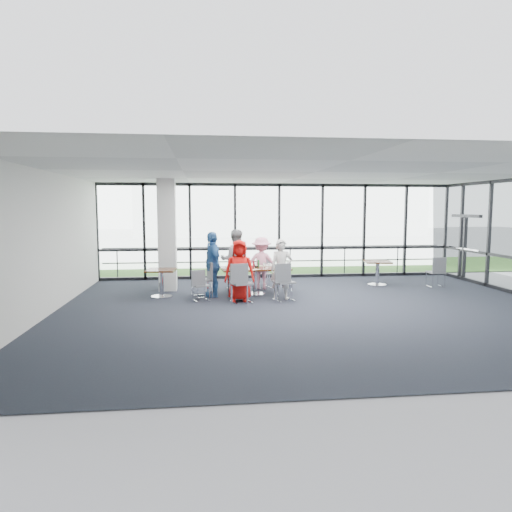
{
  "coord_description": "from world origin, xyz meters",
  "views": [
    {
      "loc": [
        -2.56,
        -10.32,
        2.37
      ],
      "look_at": [
        -1.17,
        1.71,
        1.1
      ],
      "focal_mm": 32.0,
      "sensor_mm": 36.0,
      "label": 1
    }
  ],
  "objects": [
    {
      "name": "chair_spare_la",
      "position": [
        -2.64,
        1.3,
        0.4
      ],
      "size": [
        0.5,
        0.5,
        0.8
      ],
      "primitive_type": null,
      "rotation": [
        0.0,
        0.0,
        0.36
      ],
      "color": "slate",
      "rests_on": "ground"
    },
    {
      "name": "menu_a",
      "position": [
        -1.23,
        1.56,
        0.75
      ],
      "size": [
        0.35,
        0.33,
        0.0
      ],
      "primitive_type": "cube",
      "rotation": [
        0.0,
        0.0,
        0.63
      ],
      "color": "beige",
      "rests_on": "main_table"
    },
    {
      "name": "hangar_aux",
      "position": [
        -18.0,
        28.0,
        2.0
      ],
      "size": [
        10.0,
        6.0,
        4.0
      ],
      "primitive_type": "cube",
      "color": "silver",
      "rests_on": "ground"
    },
    {
      "name": "plate_fl",
      "position": [
        -1.65,
        2.31,
        0.76
      ],
      "size": [
        0.26,
        0.26,
        0.01
      ],
      "primitive_type": "cylinder",
      "color": "white",
      "rests_on": "main_table"
    },
    {
      "name": "chair_main_end",
      "position": [
        -2.6,
        1.82,
        0.46
      ],
      "size": [
        0.56,
        0.56,
        0.92
      ],
      "primitive_type": null,
      "rotation": [
        0.0,
        0.0,
        -1.27
      ],
      "color": "slate",
      "rests_on": "ground"
    },
    {
      "name": "tumbler_d",
      "position": [
        -1.83,
        1.82,
        0.82
      ],
      "size": [
        0.07,
        0.07,
        0.14
      ],
      "primitive_type": "cylinder",
      "color": "white",
      "rests_on": "main_table"
    },
    {
      "name": "tumbler_c",
      "position": [
        -1.17,
        2.19,
        0.82
      ],
      "size": [
        0.07,
        0.07,
        0.14
      ],
      "primitive_type": "cylinder",
      "color": "white",
      "rests_on": "main_table"
    },
    {
      "name": "apron",
      "position": [
        0.0,
        10.0,
        -0.02
      ],
      "size": [
        80.0,
        70.0,
        0.02
      ],
      "primitive_type": "cube",
      "color": "gray",
      "rests_on": "ground"
    },
    {
      "name": "chair_main_fl",
      "position": [
        -1.65,
        2.85,
        0.49
      ],
      "size": [
        0.52,
        0.52,
        0.98
      ],
      "primitive_type": null,
      "rotation": [
        0.0,
        0.0,
        3.24
      ],
      "color": "slate",
      "rests_on": "ground"
    },
    {
      "name": "menu_b",
      "position": [
        -0.39,
        1.77,
        0.75
      ],
      "size": [
        0.37,
        0.33,
        0.0
      ],
      "primitive_type": "cube",
      "rotation": [
        0.0,
        0.0,
        -0.41
      ],
      "color": "beige",
      "rests_on": "main_table"
    },
    {
      "name": "chair_spare_lb",
      "position": [
        -3.64,
        3.36,
        0.44
      ],
      "size": [
        0.46,
        0.46,
        0.88
      ],
      "primitive_type": null,
      "rotation": [
        0.0,
        0.0,
        3.22
      ],
      "color": "slate",
      "rests_on": "ground"
    },
    {
      "name": "hangar_main",
      "position": [
        4.0,
        32.0,
        3.0
      ],
      "size": [
        24.0,
        10.0,
        6.0
      ],
      "primitive_type": "cube",
      "color": "silver",
      "rests_on": "ground"
    },
    {
      "name": "wall_front",
      "position": [
        0.0,
        -5.0,
        1.6
      ],
      "size": [
        12.0,
        0.1,
        3.2
      ],
      "primitive_type": "cube",
      "color": "silver",
      "rests_on": "ground"
    },
    {
      "name": "chair_spare_r",
      "position": [
        4.39,
        2.57,
        0.45
      ],
      "size": [
        0.44,
        0.44,
        0.9
      ],
      "primitive_type": null,
      "rotation": [
        0.0,
        0.0,
        -0.0
      ],
      "color": "slate",
      "rests_on": "ground"
    },
    {
      "name": "grass_strip",
      "position": [
        0.0,
        8.0,
        0.01
      ],
      "size": [
        80.0,
        5.0,
        0.01
      ],
      "primitive_type": "cube",
      "color": "#27581E",
      "rests_on": "ground"
    },
    {
      "name": "chair_main_fr",
      "position": [
        -0.81,
        3.02,
        0.42
      ],
      "size": [
        0.52,
        0.52,
        0.84
      ],
      "primitive_type": null,
      "rotation": [
        0.0,
        0.0,
        3.45
      ],
      "color": "slate",
      "rests_on": "ground"
    },
    {
      "name": "exit_door",
      "position": [
        6.0,
        3.75,
        1.05
      ],
      "size": [
        0.12,
        1.6,
        2.1
      ],
      "primitive_type": "cube",
      "color": "black",
      "rests_on": "ground"
    },
    {
      "name": "menu_c",
      "position": [
        -1.03,
        2.35,
        0.75
      ],
      "size": [
        0.36,
        0.3,
        0.0
      ],
      "primitive_type": "cube",
      "rotation": [
        0.0,
        0.0,
        0.3
      ],
      "color": "beige",
      "rests_on": "main_table"
    },
    {
      "name": "plate_fr",
      "position": [
        -0.72,
        2.39,
        0.76
      ],
      "size": [
        0.28,
        0.28,
        0.01
      ],
      "primitive_type": "cylinder",
      "color": "white",
      "rests_on": "main_table"
    },
    {
      "name": "wall_left",
      "position": [
        -6.0,
        0.0,
        1.6
      ],
      "size": [
        0.1,
        10.0,
        3.2
      ],
      "primitive_type": "cube",
      "color": "silver",
      "rests_on": "ground"
    },
    {
      "name": "plate_nr",
      "position": [
        -0.55,
        1.76,
        0.76
      ],
      "size": [
        0.25,
        0.25,
        0.01
      ],
      "primitive_type": "cylinder",
      "color": "white",
      "rests_on": "main_table"
    },
    {
      "name": "ketchup_bottle",
      "position": [
        -1.2,
        2.04,
        0.84
      ],
      "size": [
        0.06,
        0.06,
        0.18
      ],
      "primitive_type": "cylinder",
      "color": "maroon",
      "rests_on": "main_table"
    },
    {
      "name": "side_table_right",
      "position": [
        2.76,
        3.08,
        0.62
      ],
      "size": [
        0.92,
        0.92,
        0.75
      ],
      "rotation": [
        0.0,
        0.0,
        -0.2
      ],
      "color": "#35180B",
      "rests_on": "ground"
    },
    {
      "name": "plate_nl",
      "position": [
        -1.69,
        1.67,
        0.76
      ],
      "size": [
        0.28,
        0.28,
        0.01
      ],
      "primitive_type": "cylinder",
      "color": "white",
      "rests_on": "main_table"
    },
    {
      "name": "diner_far_right",
      "position": [
        -0.88,
        2.86,
        0.77
      ],
      "size": [
        1.06,
        0.66,
        1.53
      ],
      "primitive_type": "imported",
      "rotation": [
        0.0,
        0.0,
        2.99
      ],
      "color": "pink",
      "rests_on": "ground"
    },
    {
      "name": "diner_far_left",
      "position": [
        -1.66,
        2.75,
        0.88
      ],
      "size": [
        0.87,
        0.56,
        1.76
      ],
      "primitive_type": "imported",
      "rotation": [
        0.0,
        0.0,
        3.11
      ],
      "color": "gray",
      "rests_on": "ground"
    },
    {
      "name": "guard_rail",
      "position": [
        0.0,
        5.6,
        0.5
      ],
      "size": [
        12.0,
        0.06,
        0.06
      ],
      "primitive_type": "cylinder",
      "rotation": [
        0.0,
        1.57,
        0.0
      ],
      "color": "#2D2D33",
      "rests_on": "ground"
    },
    {
      "name": "structural_column",
      "position": [
        -3.6,
        3.0,
        1.6
      ],
      "size": [
        0.5,
        0.5,
        3.2
      ],
      "primitive_type": "cube",
      "color": "white",
      "rests_on": "ground"
    },
    {
      "name": "floor",
      "position": [
        0.0,
        0.0,
        -0.01
      ],
      "size": [
        12.0,
        10.0,
        0.02
      ],
      "primitive_type": "cube",
      "color": "#232632",
      "rests_on": "ground"
    },
    {
      "name": "condiment_caddy",
      "position": [
        -1.11,
        2.06,
        0.77
      ],
      "size": [
        0.1,
        0.07,
        0.04
      ],
      "primitive_type": "cube",
      "color": "black",
      "rests_on": "main_table"
    },
    {
      "name": "chair_main_nr",
      "position": [
        -0.52,
        1.08,
        0.48
      ],
      "size": [
        0.59,
        0.59,
        0.96
      ],
      "primitive_type": null,
      "rotation": [
        0.0,
        0.0,
        0.31
      ],
      "color": "slate",
      "rests_on": "ground"
    },
    {
      "name": "tumbler_a",
      "position": [
        -1.41,
        1.74,
        0.81
      ],
      "size": [
        0.06,
        0.06,
        0.13
      ],
      "primitive_type": "cylinder",
      "color": "white",
      "rests_on": "main_table"
    },
    {
      "name": "green_bottle",
      "position": [
        -1.06,
        2.07,
        0.85
      ],
      "size": [
        0.05,
        0.05,
        0.2
      ],
      "primitive_type": "cylinder",
      "color": "#277C36",
      "rests_on": "main_table"
    },
    {
      "name": "chair_main_nl",
      "position": [
        -1.63,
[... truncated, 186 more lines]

